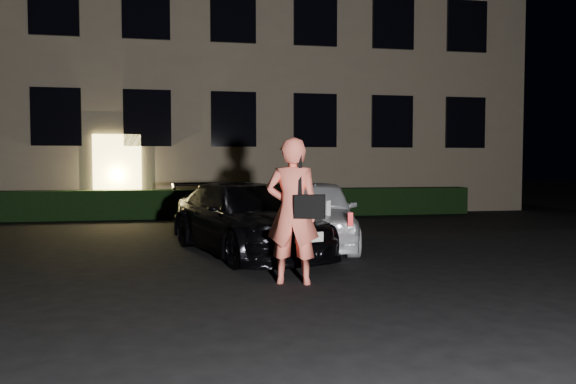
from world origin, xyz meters
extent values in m
plane|color=black|center=(0.00, 0.00, 0.00)|extent=(80.00, 80.00, 0.00)
cube|color=#746353|center=(0.00, 15.00, 6.00)|extent=(20.00, 8.00, 12.00)
cube|color=#FCE173|center=(-3.50, 10.94, 1.25)|extent=(1.40, 0.10, 2.50)
cube|color=black|center=(-5.20, 10.94, 3.00)|extent=(1.40, 0.10, 1.70)
cube|color=black|center=(-2.60, 10.94, 3.00)|extent=(1.40, 0.10, 1.70)
cube|color=black|center=(0.00, 10.94, 3.00)|extent=(1.40, 0.10, 1.70)
cube|color=black|center=(2.60, 10.94, 3.00)|extent=(1.40, 0.10, 1.70)
cube|color=black|center=(5.20, 10.94, 3.00)|extent=(1.40, 0.10, 1.70)
cube|color=black|center=(7.80, 10.94, 3.00)|extent=(1.40, 0.10, 1.70)
cube|color=black|center=(-5.20, 10.94, 6.20)|extent=(1.40, 0.10, 1.70)
cube|color=black|center=(-2.60, 10.94, 6.20)|extent=(1.40, 0.10, 1.70)
cube|color=black|center=(0.00, 10.94, 6.20)|extent=(1.40, 0.10, 1.70)
cube|color=black|center=(2.60, 10.94, 6.20)|extent=(1.40, 0.10, 1.70)
cube|color=black|center=(5.20, 10.94, 6.20)|extent=(1.40, 0.10, 1.70)
cube|color=black|center=(7.80, 10.94, 6.20)|extent=(1.40, 0.10, 1.70)
cube|color=black|center=(0.00, 10.50, 0.42)|extent=(15.00, 0.70, 0.85)
imported|color=black|center=(-0.46, 3.60, 0.64)|extent=(3.00, 4.75, 1.28)
cube|color=white|center=(0.70, 3.10, 0.79)|extent=(0.34, 0.90, 0.43)
cube|color=silver|center=(0.20, 1.41, 0.56)|extent=(0.46, 0.17, 0.14)
imported|color=white|center=(0.96, 4.17, 0.67)|extent=(2.42, 4.18, 1.34)
cube|color=red|center=(0.00, 2.46, 0.73)|extent=(0.09, 0.07, 0.22)
cube|color=red|center=(1.08, 2.21, 0.73)|extent=(0.09, 0.07, 0.22)
cube|color=silver|center=(0.53, 2.29, 0.51)|extent=(0.44, 0.14, 0.13)
imported|color=#FF6E59|center=(-0.14, 0.92, 1.00)|extent=(0.84, 0.68, 1.99)
cube|color=black|center=(0.05, 0.72, 1.07)|extent=(0.44, 0.30, 0.32)
cube|color=black|center=(-0.06, 0.80, 1.52)|extent=(0.06, 0.08, 0.62)
camera|label=1|loc=(-1.64, -6.55, 1.65)|focal=35.00mm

